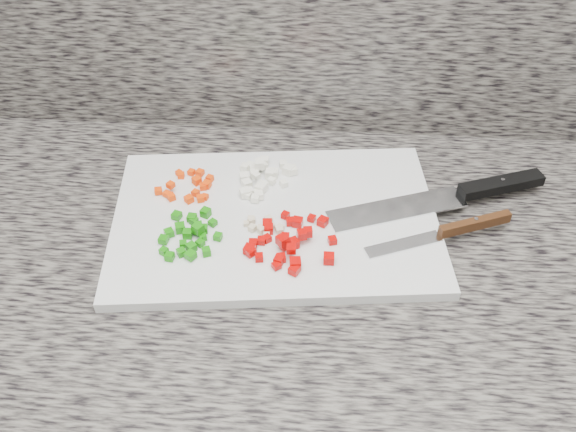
{
  "coord_description": "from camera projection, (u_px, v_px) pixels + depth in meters",
  "views": [
    {
      "loc": [
        -0.01,
        0.81,
        1.54
      ],
      "look_at": [
        -0.06,
        1.47,
        0.94
      ],
      "focal_mm": 40.0,
      "sensor_mm": 36.0,
      "label": 1
    }
  ],
  "objects": [
    {
      "name": "chef_knife",
      "position": [
        466.0,
        193.0,
        0.96
      ],
      "size": [
        0.33,
        0.15,
        0.02
      ],
      "rotation": [
        0.0,
        0.0,
        0.36
      ],
      "color": "silver",
      "rests_on": "cutting_board"
    },
    {
      "name": "garlic_pile",
      "position": [
        263.0,
        226.0,
        0.91
      ],
      "size": [
        0.06,
        0.04,
        0.01
      ],
      "color": "beige",
      "rests_on": "cutting_board"
    },
    {
      "name": "countertop",
      "position": [
        325.0,
        260.0,
        0.91
      ],
      "size": [
        3.96,
        0.64,
        0.04
      ],
      "primitive_type": "cube",
      "color": "#67625B",
      "rests_on": "cabinet"
    },
    {
      "name": "onion_pile",
      "position": [
        262.0,
        176.0,
        0.99
      ],
      "size": [
        0.09,
        0.11,
        0.02
      ],
      "color": "white",
      "rests_on": "cutting_board"
    },
    {
      "name": "paring_knife",
      "position": [
        457.0,
        229.0,
        0.9
      ],
      "size": [
        0.21,
        0.1,
        0.02
      ],
      "rotation": [
        0.0,
        0.0,
        0.39
      ],
      "color": "silver",
      "rests_on": "cutting_board"
    },
    {
      "name": "cutting_board",
      "position": [
        275.0,
        220.0,
        0.93
      ],
      "size": [
        0.5,
        0.36,
        0.02
      ],
      "primitive_type": "cube",
      "rotation": [
        0.0,
        0.0,
        0.11
      ],
      "color": "silver",
      "rests_on": "countertop"
    },
    {
      "name": "green_pepper_pile",
      "position": [
        190.0,
        234.0,
        0.89
      ],
      "size": [
        0.09,
        0.1,
        0.02
      ],
      "color": "#187E0B",
      "rests_on": "cutting_board"
    },
    {
      "name": "carrot_pile",
      "position": [
        190.0,
        186.0,
        0.97
      ],
      "size": [
        0.09,
        0.08,
        0.02
      ],
      "color": "#FF4005",
      "rests_on": "cutting_board"
    },
    {
      "name": "red_pepper_pile",
      "position": [
        287.0,
        242.0,
        0.88
      ],
      "size": [
        0.13,
        0.12,
        0.02
      ],
      "color": "#BD0402",
      "rests_on": "cutting_board"
    },
    {
      "name": "cabinet",
      "position": [
        316.0,
        423.0,
        1.22
      ],
      "size": [
        3.92,
        0.62,
        0.86
      ],
      "primitive_type": "cube",
      "color": "silver",
      "rests_on": "ground"
    }
  ]
}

